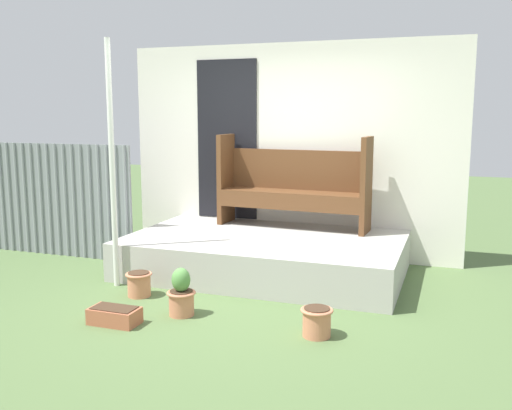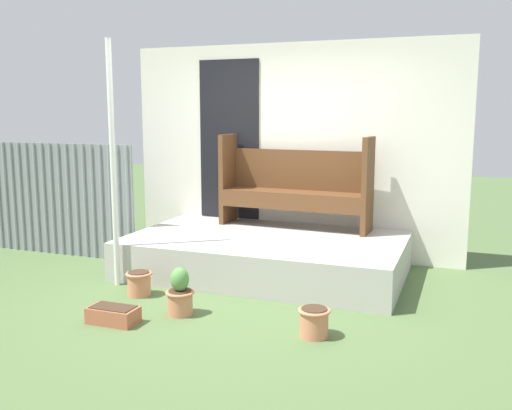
{
  "view_description": "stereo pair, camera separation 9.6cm",
  "coord_description": "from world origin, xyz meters",
  "px_view_note": "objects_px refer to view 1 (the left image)",
  "views": [
    {
      "loc": [
        1.95,
        -4.94,
        1.77
      ],
      "look_at": [
        0.09,
        0.32,
        0.86
      ],
      "focal_mm": 40.0,
      "sensor_mm": 36.0,
      "label": 1
    },
    {
      "loc": [
        2.04,
        -4.9,
        1.77
      ],
      "look_at": [
        0.09,
        0.32,
        0.86
      ],
      "focal_mm": 40.0,
      "sensor_mm": 36.0,
      "label": 2
    }
  ],
  "objects_px": {
    "planter_box_rect": "(115,316)",
    "support_post": "(112,166)",
    "bench": "(294,182)",
    "flower_pot_left": "(139,283)",
    "flower_pot_middle": "(181,295)",
    "flower_pot_right": "(317,321)"
  },
  "relations": [
    {
      "from": "bench",
      "to": "flower_pot_left",
      "type": "xyz_separation_m",
      "value": [
        -1.04,
        -1.82,
        -0.82
      ]
    },
    {
      "from": "support_post",
      "to": "bench",
      "type": "bearing_deg",
      "value": 47.92
    },
    {
      "from": "flower_pot_left",
      "to": "flower_pot_right",
      "type": "distance_m",
      "value": 1.91
    },
    {
      "from": "planter_box_rect",
      "to": "support_post",
      "type": "bearing_deg",
      "value": 122.2
    },
    {
      "from": "bench",
      "to": "flower_pot_right",
      "type": "relative_size",
      "value": 6.94
    },
    {
      "from": "flower_pot_middle",
      "to": "planter_box_rect",
      "type": "height_order",
      "value": "flower_pot_middle"
    },
    {
      "from": "planter_box_rect",
      "to": "flower_pot_middle",
      "type": "bearing_deg",
      "value": 40.65
    },
    {
      "from": "flower_pot_left",
      "to": "flower_pot_right",
      "type": "xyz_separation_m",
      "value": [
        1.87,
        -0.41,
        -0.0
      ]
    },
    {
      "from": "support_post",
      "to": "planter_box_rect",
      "type": "height_order",
      "value": "support_post"
    },
    {
      "from": "support_post",
      "to": "planter_box_rect",
      "type": "relative_size",
      "value": 5.9
    },
    {
      "from": "support_post",
      "to": "flower_pot_middle",
      "type": "xyz_separation_m",
      "value": [
        1.03,
        -0.56,
        -1.06
      ]
    },
    {
      "from": "bench",
      "to": "flower_pot_middle",
      "type": "distance_m",
      "value": 2.32
    },
    {
      "from": "flower_pot_left",
      "to": "flower_pot_middle",
      "type": "xyz_separation_m",
      "value": [
        0.63,
        -0.34,
        0.06
      ]
    },
    {
      "from": "support_post",
      "to": "flower_pot_left",
      "type": "bearing_deg",
      "value": -29.25
    },
    {
      "from": "bench",
      "to": "flower_pot_left",
      "type": "bearing_deg",
      "value": -116.63
    },
    {
      "from": "flower_pot_left",
      "to": "planter_box_rect",
      "type": "distance_m",
      "value": 0.74
    },
    {
      "from": "flower_pot_middle",
      "to": "flower_pot_right",
      "type": "xyz_separation_m",
      "value": [
        1.24,
        -0.07,
        -0.06
      ]
    },
    {
      "from": "support_post",
      "to": "flower_pot_left",
      "type": "distance_m",
      "value": 1.2
    },
    {
      "from": "flower_pot_middle",
      "to": "flower_pot_right",
      "type": "bearing_deg",
      "value": -3.31
    },
    {
      "from": "support_post",
      "to": "flower_pot_left",
      "type": "relative_size",
      "value": 9.6
    },
    {
      "from": "flower_pot_left",
      "to": "flower_pot_right",
      "type": "relative_size",
      "value": 0.99
    },
    {
      "from": "bench",
      "to": "flower_pot_right",
      "type": "bearing_deg",
      "value": -66.43
    }
  ]
}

